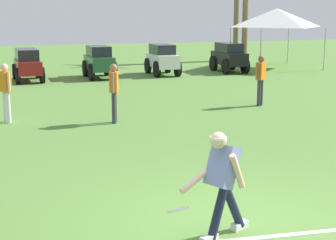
{
  "coord_description": "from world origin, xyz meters",
  "views": [
    {
      "loc": [
        -2.88,
        -6.12,
        2.9
      ],
      "look_at": [
        -0.08,
        2.86,
        0.9
      ],
      "focal_mm": 55.0,
      "sensor_mm": 36.0,
      "label": 1
    }
  ],
  "objects_px": {
    "teammate_deep": "(261,76)",
    "parked_car_slot_d": "(99,61)",
    "teammate_midfield": "(114,88)",
    "parked_car_slot_e": "(162,59)",
    "parked_car_slot_f": "(229,57)",
    "teammate_near_sideline": "(6,87)",
    "parked_car_slot_c": "(27,64)",
    "frisbee_in_flight": "(178,210)",
    "frisbee_thrower": "(222,179)",
    "event_tent": "(277,18)"
  },
  "relations": [
    {
      "from": "teammate_near_sideline",
      "to": "parked_car_slot_c",
      "type": "distance_m",
      "value": 8.47
    },
    {
      "from": "parked_car_slot_d",
      "to": "frisbee_thrower",
      "type": "bearing_deg",
      "value": -94.43
    },
    {
      "from": "parked_car_slot_c",
      "to": "event_tent",
      "type": "relative_size",
      "value": 0.67
    },
    {
      "from": "teammate_deep",
      "to": "parked_car_slot_c",
      "type": "bearing_deg",
      "value": 129.19
    },
    {
      "from": "parked_car_slot_c",
      "to": "parked_car_slot_f",
      "type": "bearing_deg",
      "value": 2.81
    },
    {
      "from": "teammate_near_sideline",
      "to": "parked_car_slot_f",
      "type": "height_order",
      "value": "teammate_near_sideline"
    },
    {
      "from": "teammate_deep",
      "to": "parked_car_slot_d",
      "type": "bearing_deg",
      "value": 113.57
    },
    {
      "from": "teammate_deep",
      "to": "parked_car_slot_f",
      "type": "height_order",
      "value": "teammate_deep"
    },
    {
      "from": "teammate_midfield",
      "to": "parked_car_slot_c",
      "type": "bearing_deg",
      "value": 101.1
    },
    {
      "from": "parked_car_slot_d",
      "to": "teammate_deep",
      "type": "bearing_deg",
      "value": -66.43
    },
    {
      "from": "teammate_near_sideline",
      "to": "parked_car_slot_f",
      "type": "xyz_separation_m",
      "value": [
        10.3,
        8.88,
        -0.2
      ]
    },
    {
      "from": "frisbee_in_flight",
      "to": "parked_car_slot_d",
      "type": "bearing_deg",
      "value": 83.5
    },
    {
      "from": "teammate_near_sideline",
      "to": "parked_car_slot_d",
      "type": "bearing_deg",
      "value": 65.28
    },
    {
      "from": "teammate_midfield",
      "to": "teammate_deep",
      "type": "bearing_deg",
      "value": 13.23
    },
    {
      "from": "parked_car_slot_f",
      "to": "frisbee_in_flight",
      "type": "bearing_deg",
      "value": -115.75
    },
    {
      "from": "teammate_deep",
      "to": "parked_car_slot_d",
      "type": "height_order",
      "value": "teammate_deep"
    },
    {
      "from": "frisbee_thrower",
      "to": "teammate_midfield",
      "type": "relative_size",
      "value": 0.92
    },
    {
      "from": "frisbee_thrower",
      "to": "teammate_deep",
      "type": "xyz_separation_m",
      "value": [
        4.91,
        8.48,
        0.14
      ]
    },
    {
      "from": "parked_car_slot_d",
      "to": "parked_car_slot_f",
      "type": "distance_m",
      "value": 6.39
    },
    {
      "from": "frisbee_in_flight",
      "to": "event_tent",
      "type": "height_order",
      "value": "event_tent"
    },
    {
      "from": "frisbee_in_flight",
      "to": "teammate_deep",
      "type": "height_order",
      "value": "teammate_deep"
    },
    {
      "from": "parked_car_slot_d",
      "to": "frisbee_in_flight",
      "type": "bearing_deg",
      "value": -96.5
    },
    {
      "from": "frisbee_thrower",
      "to": "event_tent",
      "type": "bearing_deg",
      "value": 59.37
    },
    {
      "from": "parked_car_slot_e",
      "to": "event_tent",
      "type": "xyz_separation_m",
      "value": [
        6.42,
        1.07,
        1.82
      ]
    },
    {
      "from": "frisbee_in_flight",
      "to": "teammate_deep",
      "type": "distance_m",
      "value": 10.21
    },
    {
      "from": "teammate_deep",
      "to": "parked_car_slot_c",
      "type": "height_order",
      "value": "teammate_deep"
    },
    {
      "from": "teammate_midfield",
      "to": "parked_car_slot_d",
      "type": "distance_m",
      "value": 9.5
    },
    {
      "from": "frisbee_thrower",
      "to": "teammate_near_sideline",
      "type": "bearing_deg",
      "value": 107.68
    },
    {
      "from": "frisbee_thrower",
      "to": "event_tent",
      "type": "distance_m",
      "value": 21.09
    },
    {
      "from": "teammate_midfield",
      "to": "parked_car_slot_f",
      "type": "distance_m",
      "value": 12.38
    },
    {
      "from": "teammate_midfield",
      "to": "parked_car_slot_d",
      "type": "xyz_separation_m",
      "value": [
        1.22,
        9.42,
        -0.2
      ]
    },
    {
      "from": "parked_car_slot_e",
      "to": "teammate_near_sideline",
      "type": "bearing_deg",
      "value": -128.23
    },
    {
      "from": "event_tent",
      "to": "parked_car_slot_f",
      "type": "bearing_deg",
      "value": -162.33
    },
    {
      "from": "frisbee_thrower",
      "to": "parked_car_slot_f",
      "type": "height_order",
      "value": "frisbee_thrower"
    },
    {
      "from": "parked_car_slot_d",
      "to": "parked_car_slot_e",
      "type": "height_order",
      "value": "same"
    },
    {
      "from": "frisbee_thrower",
      "to": "event_tent",
      "type": "height_order",
      "value": "event_tent"
    },
    {
      "from": "teammate_deep",
      "to": "parked_car_slot_e",
      "type": "distance_m",
      "value": 8.56
    },
    {
      "from": "teammate_midfield",
      "to": "parked_car_slot_e",
      "type": "bearing_deg",
      "value": 66.47
    },
    {
      "from": "teammate_near_sideline",
      "to": "event_tent",
      "type": "distance_m",
      "value": 16.65
    },
    {
      "from": "parked_car_slot_d",
      "to": "teammate_near_sideline",
      "type": "bearing_deg",
      "value": -114.72
    },
    {
      "from": "teammate_midfield",
      "to": "parked_car_slot_c",
      "type": "height_order",
      "value": "teammate_midfield"
    },
    {
      "from": "teammate_near_sideline",
      "to": "teammate_midfield",
      "type": "height_order",
      "value": "same"
    },
    {
      "from": "teammate_midfield",
      "to": "parked_car_slot_d",
      "type": "height_order",
      "value": "teammate_midfield"
    },
    {
      "from": "teammate_midfield",
      "to": "parked_car_slot_d",
      "type": "relative_size",
      "value": 0.66
    },
    {
      "from": "teammate_deep",
      "to": "teammate_midfield",
      "type": "bearing_deg",
      "value": -166.77
    },
    {
      "from": "frisbee_thrower",
      "to": "teammate_deep",
      "type": "height_order",
      "value": "teammate_deep"
    },
    {
      "from": "parked_car_slot_e",
      "to": "event_tent",
      "type": "bearing_deg",
      "value": 9.47
    },
    {
      "from": "frisbee_in_flight",
      "to": "parked_car_slot_c",
      "type": "bearing_deg",
      "value": 93.86
    },
    {
      "from": "teammate_near_sideline",
      "to": "parked_car_slot_d",
      "type": "xyz_separation_m",
      "value": [
        3.93,
        8.53,
        -0.2
      ]
    },
    {
      "from": "frisbee_thrower",
      "to": "teammate_deep",
      "type": "bearing_deg",
      "value": 59.93
    }
  ]
}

